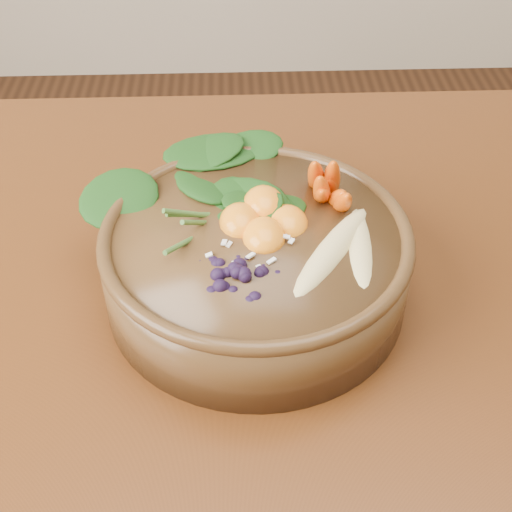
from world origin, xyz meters
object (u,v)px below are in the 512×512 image
banana_halves (347,236)px  blueberry_pile (238,259)px  carrot_cluster (333,161)px  mandarin_cluster (264,209)px  stoneware_bowl (256,265)px  kale_heap (230,170)px

banana_halves → blueberry_pile: (-0.09, -0.03, 0.01)m
carrot_cluster → mandarin_cluster: bearing=-129.8°
banana_halves → mandarin_cluster: size_ratio=1.65×
stoneware_bowl → carrot_cluster: carrot_cluster is taller
stoneware_bowl → mandarin_cluster: mandarin_cluster is taller
stoneware_bowl → kale_heap: kale_heap is taller
banana_halves → mandarin_cluster: bearing=170.3°
carrot_cluster → blueberry_pile: bearing=-109.5°
stoneware_bowl → blueberry_pile: blueberry_pile is taller
carrot_cluster → stoneware_bowl: bearing=-123.7°
stoneware_bowl → blueberry_pile: 0.07m
stoneware_bowl → kale_heap: 0.09m
stoneware_bowl → banana_halves: banana_halves is taller
carrot_cluster → banana_halves: (0.00, -0.07, -0.02)m
stoneware_bowl → kale_heap: (-0.02, 0.06, 0.05)m
mandarin_cluster → banana_halves: bearing=-29.2°
kale_heap → blueberry_pile: kale_heap is taller
kale_heap → blueberry_pile: bearing=-87.6°
mandarin_cluster → blueberry_pile: 0.07m
carrot_cluster → mandarin_cluster: carrot_cluster is taller
blueberry_pile → kale_heap: bearing=92.4°
mandarin_cluster → kale_heap: bearing=118.8°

